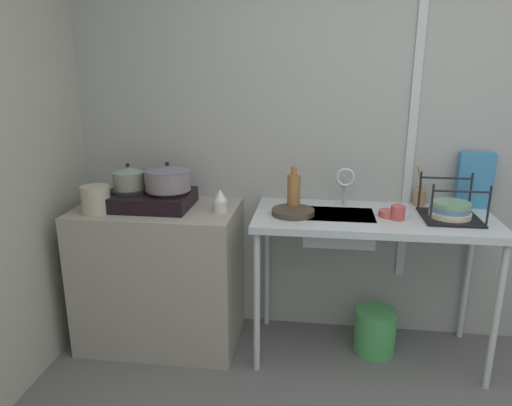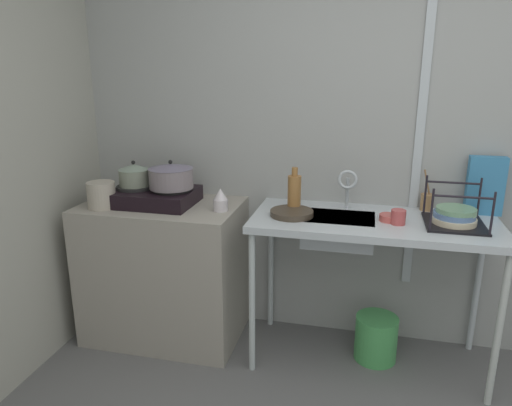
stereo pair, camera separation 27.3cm
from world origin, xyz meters
TOP-DOWN VIEW (x-y plane):
  - wall_back at (0.00, 1.84)m, footprint 4.90×0.10m
  - wall_metal_strip at (0.02, 1.79)m, footprint 0.05×0.01m
  - counter_concrete at (-1.47, 1.50)m, footprint 0.96×0.59m
  - counter_sink at (-0.20, 1.50)m, footprint 1.34×0.59m
  - stove at (-1.52, 1.50)m, footprint 0.50×0.38m
  - pot_on_left_burner at (-1.64, 1.50)m, footprint 0.19×0.19m
  - pot_on_right_burner at (-1.40, 1.50)m, footprint 0.27×0.27m
  - pot_beside_stove at (-1.78, 1.35)m, footprint 0.16×0.16m
  - percolator at (-1.08, 1.45)m, footprint 0.09×0.09m
  - sink_basin at (-0.40, 1.50)m, footprint 0.39×0.28m
  - faucet at (-0.36, 1.63)m, footprint 0.11×0.07m
  - frying_pan at (-0.66, 1.45)m, footprint 0.24×0.24m
  - dish_rack at (0.21, 1.49)m, footprint 0.30×0.33m
  - cup_by_rack at (-0.08, 1.44)m, footprint 0.08×0.08m
  - small_bowl_on_drainboard at (-0.13, 1.48)m, footprint 0.11×0.11m
  - bottle_by_sink at (-0.66, 1.55)m, footprint 0.08×0.08m
  - cereal_box at (0.39, 1.74)m, footprint 0.20×0.07m
  - utensil_jar at (0.09, 1.74)m, footprint 0.07×0.07m
  - bucket_on_floor at (-0.14, 1.51)m, footprint 0.25×0.25m

SIDE VIEW (x-z plane):
  - bucket_on_floor at x=-0.14m, z-range 0.00..0.27m
  - counter_concrete at x=-1.47m, z-range 0.00..0.88m
  - sink_basin at x=-0.40m, z-range 0.72..0.88m
  - counter_sink at x=-0.20m, z-range 0.37..1.25m
  - frying_pan at x=-0.66m, z-range 0.88..0.91m
  - small_bowl_on_drainboard at x=-0.13m, z-range 0.88..0.92m
  - cup_by_rack at x=-0.08m, z-range 0.88..0.96m
  - dish_rack at x=0.21m, z-range 0.81..1.04m
  - stove at x=-1.52m, z-range 0.88..0.98m
  - utensil_jar at x=0.09m, z-range 0.81..1.06m
  - percolator at x=-1.08m, z-range 0.88..1.01m
  - pot_beside_stove at x=-1.78m, z-range 0.88..1.04m
  - bottle_by_sink at x=-0.66m, z-range 0.86..1.12m
  - faucet at x=-0.36m, z-range 0.92..1.17m
  - cereal_box at x=0.39m, z-range 0.88..1.21m
  - pot_on_left_burner at x=-1.64m, z-range 0.98..1.13m
  - pot_on_right_burner at x=-1.40m, z-range 0.98..1.15m
  - wall_back at x=0.00m, z-range 0.00..2.65m
  - wall_metal_strip at x=0.02m, z-range 0.40..2.51m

